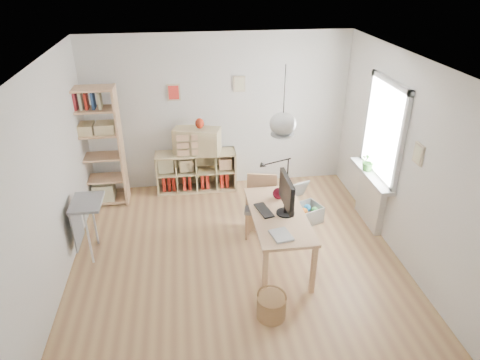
{
  "coord_description": "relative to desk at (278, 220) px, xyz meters",
  "views": [
    {
      "loc": [
        -0.59,
        -4.81,
        3.76
      ],
      "look_at": [
        0.1,
        0.3,
        1.05
      ],
      "focal_mm": 32.0,
      "sensor_mm": 36.0,
      "label": 1
    }
  ],
  "objects": [
    {
      "name": "chair",
      "position": [
        -0.1,
        0.72,
        -0.14
      ],
      "size": [
        0.54,
        0.54,
        0.91
      ],
      "rotation": [
        0.0,
        0.0,
        -0.24
      ],
      "color": "gray",
      "rests_on": "ground"
    },
    {
      "name": "cube_shelf",
      "position": [
        -1.02,
        2.23,
        -0.36
      ],
      "size": [
        1.4,
        0.38,
        0.72
      ],
      "color": "tan",
      "rests_on": "ground"
    },
    {
      "name": "yarn_ball",
      "position": [
        0.08,
        0.39,
        0.17
      ],
      "size": [
        0.16,
        0.16,
        0.16
      ],
      "primitive_type": "sphere",
      "color": "#500A1A",
      "rests_on": "desk"
    },
    {
      "name": "room_shell",
      "position": [
        -0.0,
        0.0,
        1.34
      ],
      "size": [
        4.5,
        4.5,
        4.5
      ],
      "color": "white",
      "rests_on": "ground"
    },
    {
      "name": "task_lamp",
      "position": [
        0.05,
        0.61,
        0.43
      ],
      "size": [
        0.46,
        0.17,
        0.49
      ],
      "color": "black",
      "rests_on": "desk"
    },
    {
      "name": "desk",
      "position": [
        0.0,
        0.0,
        0.0
      ],
      "size": [
        0.7,
        1.5,
        0.75
      ],
      "color": "tan",
      "rests_on": "ground"
    },
    {
      "name": "radiator",
      "position": [
        1.64,
        0.75,
        -0.26
      ],
      "size": [
        0.1,
        0.8,
        0.8
      ],
      "primitive_type": "cube",
      "color": "silver",
      "rests_on": "ground"
    },
    {
      "name": "monitor",
      "position": [
        0.09,
        -0.01,
        0.39
      ],
      "size": [
        0.24,
        0.61,
        0.53
      ],
      "rotation": [
        0.0,
        0.0,
        0.0
      ],
      "color": "black",
      "rests_on": "desk"
    },
    {
      "name": "tall_bookshelf",
      "position": [
        -2.59,
        1.95,
        0.43
      ],
      "size": [
        0.8,
        0.38,
        2.0
      ],
      "color": "tan",
      "rests_on": "ground"
    },
    {
      "name": "drawer_chest",
      "position": [
        -0.96,
        2.19,
        0.29
      ],
      "size": [
        0.85,
        0.57,
        0.44
      ],
      "primitive_type": "cube",
      "rotation": [
        0.0,
        0.0,
        -0.3
      ],
      "color": "tan",
      "rests_on": "cube_shelf"
    },
    {
      "name": "potted_plant",
      "position": [
        1.57,
        0.86,
        0.35
      ],
      "size": [
        0.28,
        0.24,
        0.29
      ],
      "primitive_type": "imported",
      "rotation": [
        0.0,
        0.0,
        -0.04
      ],
      "color": "#2F6626",
      "rests_on": "windowsill"
    },
    {
      "name": "side_table",
      "position": [
        -2.59,
        0.5,
        0.01
      ],
      "size": [
        0.4,
        0.55,
        0.85
      ],
      "color": "gray",
      "rests_on": "ground"
    },
    {
      "name": "keyboard",
      "position": [
        -0.18,
        0.1,
        0.1
      ],
      "size": [
        0.23,
        0.4,
        0.02
      ],
      "primitive_type": "cube",
      "rotation": [
        0.0,
        0.0,
        0.23
      ],
      "color": "black",
      "rests_on": "desk"
    },
    {
      "name": "ground",
      "position": [
        -0.55,
        0.15,
        -0.66
      ],
      "size": [
        4.5,
        4.5,
        0.0
      ],
      "primitive_type": "plane",
      "color": "tan",
      "rests_on": "ground"
    },
    {
      "name": "wicker_basket",
      "position": [
        -0.28,
        -1.03,
        -0.5
      ],
      "size": [
        0.34,
        0.34,
        0.47
      ],
      "rotation": [
        0.0,
        0.0,
        -0.33
      ],
      "color": "#8E6440",
      "rests_on": "ground"
    },
    {
      "name": "storage_chest",
      "position": [
        0.62,
        0.94,
        -0.47
      ],
      "size": [
        0.7,
        0.74,
        0.56
      ],
      "rotation": [
        0.0,
        0.0,
        0.37
      ],
      "color": "silver",
      "rests_on": "ground"
    },
    {
      "name": "red_vase",
      "position": [
        -0.9,
        2.19,
        0.6
      ],
      "size": [
        0.15,
        0.15,
        0.18
      ],
      "primitive_type": "ellipsoid",
      "color": "maroon",
      "rests_on": "drawer_chest"
    },
    {
      "name": "paper_tray",
      "position": [
        -0.08,
        -0.5,
        0.11
      ],
      "size": [
        0.28,
        0.32,
        0.03
      ],
      "primitive_type": "cube",
      "rotation": [
        0.0,
        0.0,
        0.21
      ],
      "color": "silver",
      "rests_on": "desk"
    },
    {
      "name": "windowsill",
      "position": [
        1.59,
        0.75,
        0.17
      ],
      "size": [
        0.22,
        1.2,
        0.06
      ],
      "primitive_type": "cube",
      "color": "silver",
      "rests_on": "radiator"
    },
    {
      "name": "window_unit",
      "position": [
        1.68,
        0.75,
        0.89
      ],
      "size": [
        0.07,
        1.16,
        1.46
      ],
      "color": "white",
      "rests_on": "ground"
    }
  ]
}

